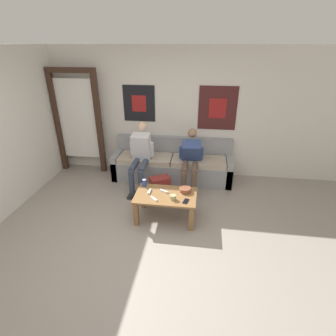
{
  "coord_description": "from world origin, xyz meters",
  "views": [
    {
      "loc": [
        0.79,
        -2.69,
        2.59
      ],
      "look_at": [
        0.23,
        1.28,
        0.65
      ],
      "focal_mm": 28.0,
      "sensor_mm": 36.0,
      "label": 1
    }
  ],
  "objects_px": {
    "coffee_table": "(166,199)",
    "cell_phone": "(186,201)",
    "ceramic_bowl": "(185,190)",
    "drink_can_blue": "(144,183)",
    "game_controller_far_center": "(154,199)",
    "couch": "(172,165)",
    "backpack": "(160,187)",
    "pillar_candle": "(173,197)",
    "person_seated_adult": "(140,154)",
    "game_controller_near_right": "(164,191)",
    "person_seated_teen": "(191,158)",
    "game_controller_near_left": "(149,191)"
  },
  "relations": [
    {
      "from": "game_controller_near_left",
      "to": "game_controller_near_right",
      "type": "bearing_deg",
      "value": 10.56
    },
    {
      "from": "couch",
      "to": "game_controller_far_center",
      "type": "distance_m",
      "value": 1.57
    },
    {
      "from": "coffee_table",
      "to": "person_seated_teen",
      "type": "relative_size",
      "value": 0.88
    },
    {
      "from": "drink_can_blue",
      "to": "cell_phone",
      "type": "bearing_deg",
      "value": -26.83
    },
    {
      "from": "game_controller_near_left",
      "to": "person_seated_teen",
      "type": "bearing_deg",
      "value": 60.64
    },
    {
      "from": "coffee_table",
      "to": "backpack",
      "type": "bearing_deg",
      "value": 107.04
    },
    {
      "from": "game_controller_far_center",
      "to": "pillar_candle",
      "type": "bearing_deg",
      "value": 7.9
    },
    {
      "from": "ceramic_bowl",
      "to": "backpack",
      "type": "bearing_deg",
      "value": 133.13
    },
    {
      "from": "coffee_table",
      "to": "ceramic_bowl",
      "type": "xyz_separation_m",
      "value": [
        0.29,
        0.13,
        0.12
      ]
    },
    {
      "from": "pillar_candle",
      "to": "coffee_table",
      "type": "bearing_deg",
      "value": 136.06
    },
    {
      "from": "couch",
      "to": "coffee_table",
      "type": "height_order",
      "value": "couch"
    },
    {
      "from": "couch",
      "to": "person_seated_adult",
      "type": "bearing_deg",
      "value": -146.17
    },
    {
      "from": "coffee_table",
      "to": "person_seated_adult",
      "type": "bearing_deg",
      "value": 122.06
    },
    {
      "from": "person_seated_teen",
      "to": "cell_phone",
      "type": "relative_size",
      "value": 7.35
    },
    {
      "from": "game_controller_far_center",
      "to": "coffee_table",
      "type": "bearing_deg",
      "value": 46.64
    },
    {
      "from": "person_seated_adult",
      "to": "game_controller_near_left",
      "type": "xyz_separation_m",
      "value": [
        0.37,
        -0.98,
        -0.21
      ]
    },
    {
      "from": "backpack",
      "to": "game_controller_far_center",
      "type": "bearing_deg",
      "value": -86.91
    },
    {
      "from": "ceramic_bowl",
      "to": "pillar_candle",
      "type": "distance_m",
      "value": 0.3
    },
    {
      "from": "game_controller_near_left",
      "to": "backpack",
      "type": "bearing_deg",
      "value": 83.76
    },
    {
      "from": "couch",
      "to": "drink_can_blue",
      "type": "bearing_deg",
      "value": -104.88
    },
    {
      "from": "couch",
      "to": "backpack",
      "type": "relative_size",
      "value": 5.88
    },
    {
      "from": "game_controller_far_center",
      "to": "cell_phone",
      "type": "height_order",
      "value": "game_controller_far_center"
    },
    {
      "from": "game_controller_near_right",
      "to": "pillar_candle",
      "type": "bearing_deg",
      "value": -50.1
    },
    {
      "from": "cell_phone",
      "to": "drink_can_blue",
      "type": "bearing_deg",
      "value": 153.17
    },
    {
      "from": "cell_phone",
      "to": "ceramic_bowl",
      "type": "bearing_deg",
      "value": 97.14
    },
    {
      "from": "pillar_candle",
      "to": "backpack",
      "type": "bearing_deg",
      "value": 113.0
    },
    {
      "from": "game_controller_far_center",
      "to": "couch",
      "type": "bearing_deg",
      "value": 86.89
    },
    {
      "from": "coffee_table",
      "to": "person_seated_teen",
      "type": "height_order",
      "value": "person_seated_teen"
    },
    {
      "from": "couch",
      "to": "pillar_candle",
      "type": "distance_m",
      "value": 1.54
    },
    {
      "from": "backpack",
      "to": "ceramic_bowl",
      "type": "relative_size",
      "value": 2.19
    },
    {
      "from": "drink_can_blue",
      "to": "game_controller_near_left",
      "type": "distance_m",
      "value": 0.22
    },
    {
      "from": "pillar_candle",
      "to": "drink_can_blue",
      "type": "bearing_deg",
      "value": 147.06
    },
    {
      "from": "person_seated_teen",
      "to": "game_controller_far_center",
      "type": "xyz_separation_m",
      "value": [
        -0.47,
        -1.23,
        -0.16
      ]
    },
    {
      "from": "game_controller_near_right",
      "to": "game_controller_far_center",
      "type": "height_order",
      "value": "same"
    },
    {
      "from": "ceramic_bowl",
      "to": "drink_can_blue",
      "type": "bearing_deg",
      "value": 173.21
    },
    {
      "from": "coffee_table",
      "to": "ceramic_bowl",
      "type": "height_order",
      "value": "ceramic_bowl"
    },
    {
      "from": "drink_can_blue",
      "to": "person_seated_adult",
      "type": "bearing_deg",
      "value": 107.21
    },
    {
      "from": "person_seated_teen",
      "to": "game_controller_far_center",
      "type": "height_order",
      "value": "person_seated_teen"
    },
    {
      "from": "coffee_table",
      "to": "game_controller_near_right",
      "type": "bearing_deg",
      "value": 117.05
    },
    {
      "from": "coffee_table",
      "to": "drink_can_blue",
      "type": "bearing_deg",
      "value": 151.57
    },
    {
      "from": "backpack",
      "to": "pillar_candle",
      "type": "relative_size",
      "value": 4.56
    },
    {
      "from": "coffee_table",
      "to": "game_controller_near_right",
      "type": "distance_m",
      "value": 0.13
    },
    {
      "from": "coffee_table",
      "to": "cell_phone",
      "type": "xyz_separation_m",
      "value": [
        0.33,
        -0.15,
        0.09
      ]
    },
    {
      "from": "person_seated_adult",
      "to": "pillar_candle",
      "type": "height_order",
      "value": "person_seated_adult"
    },
    {
      "from": "person_seated_teen",
      "to": "drink_can_blue",
      "type": "distance_m",
      "value": 1.11
    },
    {
      "from": "person_seated_adult",
      "to": "backpack",
      "type": "bearing_deg",
      "value": -39.7
    },
    {
      "from": "backpack",
      "to": "game_controller_near_left",
      "type": "relative_size",
      "value": 2.81
    },
    {
      "from": "game_controller_near_right",
      "to": "person_seated_teen",
      "type": "bearing_deg",
      "value": 70.37
    },
    {
      "from": "pillar_candle",
      "to": "game_controller_near_right",
      "type": "height_order",
      "value": "pillar_candle"
    },
    {
      "from": "coffee_table",
      "to": "cell_phone",
      "type": "height_order",
      "value": "cell_phone"
    }
  ]
}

